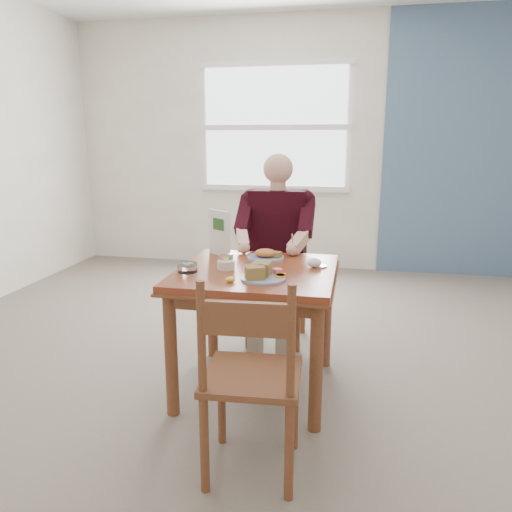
% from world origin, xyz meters
% --- Properties ---
extents(floor, '(6.00, 6.00, 0.00)m').
position_xyz_m(floor, '(0.00, 0.00, 0.00)').
color(floor, slate).
rests_on(floor, ground).
extents(wall_back, '(5.50, 0.00, 5.50)m').
position_xyz_m(wall_back, '(0.00, 3.00, 1.40)').
color(wall_back, white).
rests_on(wall_back, ground).
extents(accent_panel, '(1.60, 0.02, 2.80)m').
position_xyz_m(accent_panel, '(1.60, 2.98, 1.40)').
color(accent_panel, '#4A678A').
rests_on(accent_panel, ground).
extents(lemon_wedge, '(0.06, 0.05, 0.03)m').
position_xyz_m(lemon_wedge, '(-0.08, -0.29, 0.76)').
color(lemon_wedge, yellow).
rests_on(lemon_wedge, table).
extents(napkin, '(0.10, 0.09, 0.05)m').
position_xyz_m(napkin, '(0.32, 0.11, 0.78)').
color(napkin, white).
rests_on(napkin, table).
extents(metal_dish, '(0.09, 0.09, 0.01)m').
position_xyz_m(metal_dish, '(0.36, 0.12, 0.75)').
color(metal_dish, silver).
rests_on(metal_dish, table).
extents(window, '(1.72, 0.04, 1.42)m').
position_xyz_m(window, '(-0.40, 2.97, 1.60)').
color(window, white).
rests_on(window, wall_back).
extents(table, '(0.92, 0.92, 0.75)m').
position_xyz_m(table, '(0.00, 0.00, 0.64)').
color(table, maroon).
rests_on(table, ground).
extents(chair_far, '(0.42, 0.42, 0.95)m').
position_xyz_m(chair_far, '(0.00, 0.80, 0.48)').
color(chair_far, brown).
rests_on(chair_far, ground).
extents(chair_near, '(0.45, 0.45, 0.95)m').
position_xyz_m(chair_near, '(0.14, -0.80, 0.48)').
color(chair_near, brown).
rests_on(chair_near, ground).
extents(diner, '(0.53, 0.56, 1.39)m').
position_xyz_m(diner, '(0.00, 0.71, 0.81)').
color(diner, gray).
rests_on(diner, chair_far).
extents(near_plate, '(0.29, 0.29, 0.08)m').
position_xyz_m(near_plate, '(0.07, -0.20, 0.78)').
color(near_plate, white).
rests_on(near_plate, table).
extents(far_plate, '(0.29, 0.29, 0.06)m').
position_xyz_m(far_plate, '(0.01, 0.26, 0.77)').
color(far_plate, white).
rests_on(far_plate, table).
extents(caddy, '(0.12, 0.12, 0.08)m').
position_xyz_m(caddy, '(-0.17, -0.04, 0.78)').
color(caddy, white).
rests_on(caddy, table).
extents(shakers, '(0.09, 0.05, 0.09)m').
position_xyz_m(shakers, '(-0.18, -0.01, 0.79)').
color(shakers, white).
rests_on(shakers, table).
extents(creamer, '(0.14, 0.14, 0.05)m').
position_xyz_m(creamer, '(-0.37, -0.14, 0.78)').
color(creamer, white).
rests_on(creamer, table).
extents(menu, '(0.17, 0.13, 0.29)m').
position_xyz_m(menu, '(-0.30, 0.29, 0.90)').
color(menu, white).
rests_on(menu, table).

